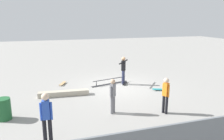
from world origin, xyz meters
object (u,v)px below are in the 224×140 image
at_px(loose_skateboard_teal, 160,89).
at_px(bystander_blue_shirt, 46,116).
at_px(loose_skateboard_natural, 63,83).
at_px(trash_bin, 3,109).
at_px(bystander_orange_shirt, 166,94).
at_px(skate_ledge, 64,93).
at_px(bystander_grey_shirt, 113,94).
at_px(skater_main, 123,68).
at_px(skateboard_main, 125,83).
at_px(grind_rail, 110,82).

bearing_deg(loose_skateboard_teal, bystander_blue_shirt, 51.42).
distance_m(loose_skateboard_natural, trash_bin, 4.92).
xyz_separation_m(bystander_orange_shirt, loose_skateboard_teal, (-1.30, -2.73, -0.80)).
bearing_deg(skate_ledge, bystander_grey_shirt, 122.59).
bearing_deg(bystander_orange_shirt, bystander_blue_shirt, 78.35).
relative_size(bystander_blue_shirt, trash_bin, 1.96).
relative_size(loose_skateboard_natural, trash_bin, 0.93).
distance_m(bystander_orange_shirt, bystander_grey_shirt, 2.20).
xyz_separation_m(skater_main, loose_skateboard_natural, (3.53, -1.06, -0.92)).
xyz_separation_m(skater_main, bystander_blue_shirt, (4.55, 5.41, -0.02)).
height_order(bystander_orange_shirt, bystander_blue_shirt, bystander_blue_shirt).
distance_m(skate_ledge, bystander_grey_shirt, 3.39).
xyz_separation_m(skater_main, trash_bin, (6.17, 3.07, -0.55)).
xyz_separation_m(skateboard_main, loose_skateboard_teal, (-1.41, 1.78, 0.00)).
relative_size(grind_rail, skater_main, 1.41).
height_order(bystander_orange_shirt, loose_skateboard_natural, bystander_orange_shirt).
relative_size(bystander_grey_shirt, loose_skateboard_natural, 1.86).
relative_size(grind_rail, trash_bin, 2.76).
height_order(skate_ledge, loose_skateboard_teal, skate_ledge).
bearing_deg(bystander_blue_shirt, bystander_orange_shirt, 17.48).
bearing_deg(bystander_orange_shirt, loose_skateboard_natural, 11.43).
xyz_separation_m(skate_ledge, skater_main, (-3.66, -1.01, 0.86)).
xyz_separation_m(loose_skateboard_natural, trash_bin, (2.64, 4.14, 0.36)).
bearing_deg(bystander_grey_shirt, loose_skateboard_teal, 174.35).
xyz_separation_m(bystander_blue_shirt, trash_bin, (1.62, -2.34, -0.53)).
relative_size(skater_main, trash_bin, 1.95).
bearing_deg(bystander_grey_shirt, skater_main, -153.23).
bearing_deg(trash_bin, skate_ledge, -140.63).
relative_size(skate_ledge, loose_skateboard_teal, 3.14).
relative_size(skate_ledge, skater_main, 1.51).
bearing_deg(bystander_grey_shirt, bystander_blue_shirt, -6.16).
distance_m(skate_ledge, loose_skateboard_natural, 2.08).
xyz_separation_m(grind_rail, loose_skateboard_teal, (-2.31, 2.02, -0.07)).
relative_size(skater_main, skateboard_main, 2.12).
bearing_deg(bystander_orange_shirt, loose_skateboard_teal, -48.24).
distance_m(bystander_blue_shirt, loose_skateboard_natural, 6.61).
bearing_deg(skateboard_main, bystander_grey_shirt, 179.18).
xyz_separation_m(bystander_blue_shirt, loose_skateboard_teal, (-6.08, -3.68, -0.89)).
bearing_deg(trash_bin, loose_skateboard_teal, -170.11).
height_order(grind_rail, skateboard_main, grind_rail).
bearing_deg(trash_bin, bystander_blue_shirt, 124.80).
height_order(bystander_blue_shirt, trash_bin, bystander_blue_shirt).
height_order(skate_ledge, skater_main, skater_main).
xyz_separation_m(skate_ledge, bystander_orange_shirt, (-3.89, 3.45, 0.74)).
relative_size(bystander_blue_shirt, bystander_grey_shirt, 1.14).
bearing_deg(loose_skateboard_natural, skater_main, -82.28).
distance_m(skater_main, loose_skateboard_teal, 2.48).
height_order(skateboard_main, bystander_orange_shirt, bystander_orange_shirt).
height_order(bystander_grey_shirt, trash_bin, bystander_grey_shirt).
bearing_deg(trash_bin, bystander_orange_shirt, 167.78).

